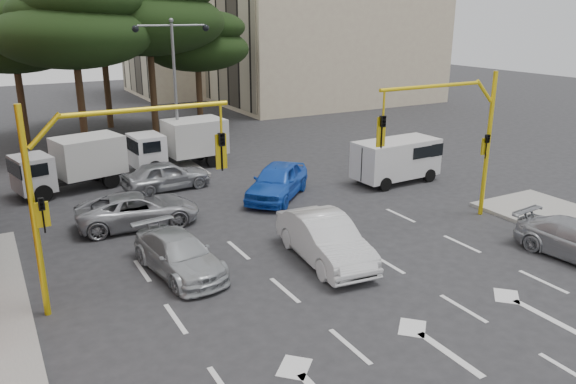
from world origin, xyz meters
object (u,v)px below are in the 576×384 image
Objects in this scene: signal_mast_right at (458,128)px; box_truck_a at (71,165)px; car_white_hatch at (325,239)px; van_white at (396,161)px; car_blue_compact at (277,181)px; car_silver_cross_b at (166,175)px; street_lamp_center at (174,67)px; car_silver_cross_a at (138,210)px; car_silver_wagon at (179,254)px; signal_mast_left at (99,175)px; box_truck_b at (179,144)px.

box_truck_a is at bearing 136.87° from signal_mast_right.
car_white_hatch is 1.11× the size of van_white.
car_blue_compact is 1.13× the size of car_silver_cross_b.
box_truck_a is at bearing 58.49° from car_silver_cross_b.
van_white is at bearing -126.83° from box_truck_a.
signal_mast_right is 0.77× the size of street_lamp_center.
street_lamp_center is at bearing -23.16° from car_silver_cross_a.
van_white is 15.88m from box_truck_a.
signal_mast_left is at bearing -168.52° from car_silver_wagon.
box_truck_b is (4.29, 12.69, 0.65)m from car_silver_wagon.
box_truck_b reaches higher than car_silver_cross_a.
car_white_hatch is 1.16× the size of car_silver_cross_b.
street_lamp_center is 1.48× the size of box_truck_b.
signal_mast_left is 12.32m from box_truck_a.
box_truck_b is (6.67, 13.51, -2.59)m from signal_mast_left.
car_silver_wagon is at bearing 161.65° from car_silver_cross_b.
box_truck_a reaches higher than car_silver_cross_a.
street_lamp_center is 4.17m from box_truck_b.
signal_mast_right reaches higher than van_white.
car_blue_compact is (1.82, 6.90, 0.00)m from car_white_hatch.
box_truck_a is at bearing 90.62° from car_silver_wagon.
car_silver_cross_b is (2.44, 4.15, 0.04)m from car_silver_cross_a.
car_white_hatch reaches higher than car_silver_cross_b.
van_white is at bearing 12.69° from car_silver_wagon.
street_lamp_center reaches higher than car_blue_compact.
car_blue_compact is 6.56m from car_silver_cross_a.
signal_mast_right is 1.00× the size of signal_mast_left.
car_silver_cross_a is 4.82m from car_silver_cross_b.
car_blue_compact is 6.46m from van_white.
car_silver_cross_b is (2.40, 9.07, 0.07)m from car_silver_wagon.
box_truck_b reaches higher than car_white_hatch.
box_truck_a is at bearing -161.61° from street_lamp_center.
car_blue_compact is (8.88, 6.18, -3.08)m from signal_mast_left.
box_truck_a reaches higher than car_blue_compact.
car_white_hatch is 0.92× the size of box_truck_b.
street_lamp_center reaches higher than car_white_hatch.
box_truck_b is (-0.13, -0.50, -4.14)m from street_lamp_center.
street_lamp_center is 7.59m from box_truck_a.
car_white_hatch is at bearing -5.85° from signal_mast_left.
signal_mast_left is at bearing 180.00° from signal_mast_right.
car_silver_cross_a is (-6.55, -0.44, -0.13)m from car_blue_compact.
box_truck_a is (-14.52, 6.44, 0.15)m from van_white.
signal_mast_right is at bearing -146.02° from box_truck_a.
box_truck_a is 0.97× the size of box_truck_b.
car_silver_wagon is (-11.23, 0.82, -3.25)m from signal_mast_right.
car_silver_wagon is at bearing 175.21° from box_truck_a.
car_silver_cross_b is 11.38m from van_white.
car_white_hatch is at bearing -166.65° from box_truck_a.
car_silver_cross_a is 12.98m from van_white.
van_white is (15.30, 5.57, -2.79)m from signal_mast_left.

